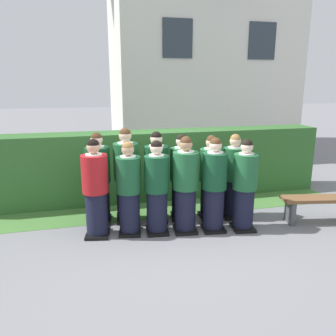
{
  "coord_description": "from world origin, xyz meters",
  "views": [
    {
      "loc": [
        -1.38,
        -5.22,
        2.49
      ],
      "look_at": [
        0.0,
        0.28,
        1.05
      ],
      "focal_mm": 36.4,
      "sensor_mm": 36.0,
      "label": 1
    }
  ],
  "objects_px": {
    "student_rear_row_2": "(157,179)",
    "wooden_bench": "(320,204)",
    "student_front_row_3": "(185,187)",
    "student_front_row_4": "(214,187)",
    "student_front_row_5": "(245,187)",
    "student_rear_row_0": "(99,180)",
    "student_in_red_blazer": "(96,191)",
    "student_front_row_1": "(129,191)",
    "student_rear_row_5": "(234,178)",
    "student_rear_row_3": "(181,179)",
    "student_rear_row_4": "(210,179)",
    "student_front_row_2": "(157,190)",
    "student_rear_row_1": "(126,177)"
  },
  "relations": [
    {
      "from": "student_front_row_1",
      "to": "student_rear_row_5",
      "type": "xyz_separation_m",
      "value": [
        1.98,
        0.25,
        0.01
      ]
    },
    {
      "from": "student_rear_row_3",
      "to": "student_rear_row_5",
      "type": "xyz_separation_m",
      "value": [
        0.96,
        -0.18,
        -0.01
      ]
    },
    {
      "from": "student_front_row_5",
      "to": "wooden_bench",
      "type": "relative_size",
      "value": 1.09
    },
    {
      "from": "student_front_row_4",
      "to": "student_rear_row_3",
      "type": "bearing_deg",
      "value": 121.82
    },
    {
      "from": "student_front_row_4",
      "to": "student_front_row_1",
      "type": "bearing_deg",
      "value": 171.6
    },
    {
      "from": "student_rear_row_3",
      "to": "student_rear_row_1",
      "type": "bearing_deg",
      "value": 171.97
    },
    {
      "from": "student_front_row_3",
      "to": "student_front_row_2",
      "type": "bearing_deg",
      "value": 172.33
    },
    {
      "from": "student_rear_row_3",
      "to": "student_front_row_1",
      "type": "bearing_deg",
      "value": -157.46
    },
    {
      "from": "student_in_red_blazer",
      "to": "student_front_row_5",
      "type": "distance_m",
      "value": 2.49
    },
    {
      "from": "student_rear_row_2",
      "to": "student_rear_row_4",
      "type": "height_order",
      "value": "student_rear_row_2"
    },
    {
      "from": "student_front_row_3",
      "to": "student_front_row_5",
      "type": "bearing_deg",
      "value": -9.69
    },
    {
      "from": "student_front_row_2",
      "to": "student_rear_row_0",
      "type": "distance_m",
      "value": 1.14
    },
    {
      "from": "student_front_row_1",
      "to": "student_front_row_3",
      "type": "bearing_deg",
      "value": -8.43
    },
    {
      "from": "student_rear_row_2",
      "to": "student_front_row_3",
      "type": "bearing_deg",
      "value": -57.8
    },
    {
      "from": "student_front_row_5",
      "to": "student_rear_row_1",
      "type": "bearing_deg",
      "value": 155.28
    },
    {
      "from": "student_front_row_2",
      "to": "student_rear_row_0",
      "type": "xyz_separation_m",
      "value": [
        -0.92,
        0.68,
        0.03
      ]
    },
    {
      "from": "wooden_bench",
      "to": "student_front_row_1",
      "type": "bearing_deg",
      "value": 173.39
    },
    {
      "from": "student_rear_row_3",
      "to": "wooden_bench",
      "type": "bearing_deg",
      "value": -18.96
    },
    {
      "from": "student_rear_row_2",
      "to": "wooden_bench",
      "type": "height_order",
      "value": "student_rear_row_2"
    },
    {
      "from": "student_front_row_5",
      "to": "student_rear_row_0",
      "type": "bearing_deg",
      "value": 159.01
    },
    {
      "from": "student_in_red_blazer",
      "to": "student_rear_row_3",
      "type": "distance_m",
      "value": 1.6
    },
    {
      "from": "student_rear_row_0",
      "to": "student_rear_row_5",
      "type": "distance_m",
      "value": 2.47
    },
    {
      "from": "student_front_row_4",
      "to": "student_rear_row_4",
      "type": "xyz_separation_m",
      "value": [
        0.13,
        0.52,
        -0.02
      ]
    },
    {
      "from": "student_front_row_2",
      "to": "student_rear_row_1",
      "type": "relative_size",
      "value": 0.92
    },
    {
      "from": "student_in_red_blazer",
      "to": "wooden_bench",
      "type": "distance_m",
      "value": 3.99
    },
    {
      "from": "student_front_row_1",
      "to": "student_front_row_5",
      "type": "height_order",
      "value": "student_front_row_5"
    },
    {
      "from": "student_in_red_blazer",
      "to": "student_front_row_2",
      "type": "relative_size",
      "value": 1.03
    },
    {
      "from": "student_front_row_3",
      "to": "student_front_row_4",
      "type": "height_order",
      "value": "student_front_row_3"
    },
    {
      "from": "student_front_row_3",
      "to": "student_rear_row_1",
      "type": "distance_m",
      "value": 1.14
    },
    {
      "from": "student_front_row_4",
      "to": "student_front_row_5",
      "type": "relative_size",
      "value": 1.02
    },
    {
      "from": "student_front_row_2",
      "to": "wooden_bench",
      "type": "relative_size",
      "value": 1.09
    },
    {
      "from": "student_rear_row_0",
      "to": "wooden_bench",
      "type": "bearing_deg",
      "value": -14.54
    },
    {
      "from": "student_front_row_5",
      "to": "student_rear_row_4",
      "type": "height_order",
      "value": "student_front_row_5"
    },
    {
      "from": "student_rear_row_1",
      "to": "wooden_bench",
      "type": "distance_m",
      "value": 3.54
    },
    {
      "from": "student_rear_row_5",
      "to": "student_rear_row_2",
      "type": "bearing_deg",
      "value": 172.12
    },
    {
      "from": "student_front_row_1",
      "to": "student_rear_row_2",
      "type": "bearing_deg",
      "value": 38.17
    },
    {
      "from": "student_in_red_blazer",
      "to": "student_front_row_1",
      "type": "relative_size",
      "value": 1.04
    },
    {
      "from": "student_in_red_blazer",
      "to": "student_front_row_1",
      "type": "xyz_separation_m",
      "value": [
        0.54,
        -0.04,
        -0.03
      ]
    },
    {
      "from": "student_front_row_2",
      "to": "student_front_row_3",
      "type": "distance_m",
      "value": 0.48
    },
    {
      "from": "student_rear_row_5",
      "to": "student_front_row_2",
      "type": "bearing_deg",
      "value": -168.11
    },
    {
      "from": "student_front_row_1",
      "to": "student_front_row_3",
      "type": "height_order",
      "value": "student_front_row_3"
    },
    {
      "from": "student_in_red_blazer",
      "to": "student_front_row_4",
      "type": "bearing_deg",
      "value": -7.35
    },
    {
      "from": "student_front_row_1",
      "to": "student_rear_row_1",
      "type": "distance_m",
      "value": 0.57
    },
    {
      "from": "student_rear_row_1",
      "to": "student_rear_row_0",
      "type": "bearing_deg",
      "value": 174.88
    },
    {
      "from": "student_rear_row_4",
      "to": "student_rear_row_5",
      "type": "xyz_separation_m",
      "value": [
        0.44,
        -0.06,
        0.01
      ]
    },
    {
      "from": "student_front_row_3",
      "to": "student_front_row_4",
      "type": "relative_size",
      "value": 1.02
    },
    {
      "from": "student_front_row_1",
      "to": "student_rear_row_4",
      "type": "distance_m",
      "value": 1.58
    },
    {
      "from": "student_rear_row_4",
      "to": "student_rear_row_5",
      "type": "distance_m",
      "value": 0.44
    },
    {
      "from": "student_front_row_5",
      "to": "wooden_bench",
      "type": "xyz_separation_m",
      "value": [
        1.48,
        -0.09,
        -0.4
      ]
    },
    {
      "from": "student_rear_row_2",
      "to": "student_rear_row_4",
      "type": "xyz_separation_m",
      "value": [
        0.98,
        -0.14,
        -0.04
      ]
    }
  ]
}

